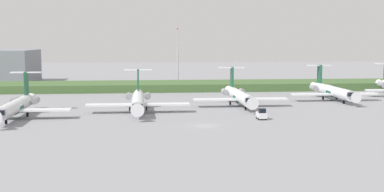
{
  "coord_description": "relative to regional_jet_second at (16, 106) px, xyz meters",
  "views": [
    {
      "loc": [
        -11.58,
        -95.77,
        16.09
      ],
      "look_at": [
        0.0,
        24.39,
        3.0
      ],
      "focal_mm": 48.55,
      "sensor_mm": 36.0,
      "label": 1
    }
  ],
  "objects": [
    {
      "name": "grass_berm",
      "position": [
        37.6,
        58.26,
        -1.33
      ],
      "size": [
        320.0,
        20.0,
        2.41
      ],
      "primitive_type": "cube",
      "color": "#426033",
      "rests_on": "ground"
    },
    {
      "name": "regional_jet_second",
      "position": [
        0.0,
        0.0,
        0.0
      ],
      "size": [
        22.81,
        31.0,
        9.0
      ],
      "color": "silver",
      "rests_on": "ground"
    },
    {
      "name": "baggage_tug",
      "position": [
        50.11,
        -6.53,
        -1.53
      ],
      "size": [
        1.72,
        3.2,
        2.3
      ],
      "color": "silver",
      "rests_on": "ground"
    },
    {
      "name": "regional_jet_fifth",
      "position": [
        76.62,
        24.58,
        0.0
      ],
      "size": [
        22.81,
        31.0,
        9.0
      ],
      "color": "silver",
      "rests_on": "ground"
    },
    {
      "name": "antenna_mast",
      "position": [
        38.35,
        70.64,
        5.87
      ],
      "size": [
        4.4,
        0.5,
        20.13
      ],
      "color": "#B2B2B7",
      "rests_on": "ground"
    },
    {
      "name": "regional_jet_fourth",
      "position": [
        49.58,
        15.16,
        0.0
      ],
      "size": [
        22.81,
        31.0,
        9.0
      ],
      "color": "silver",
      "rests_on": "ground"
    },
    {
      "name": "ground_plane",
      "position": [
        37.6,
        16.75,
        -2.54
      ],
      "size": [
        500.0,
        500.0,
        0.0
      ],
      "primitive_type": "plane",
      "color": "gray"
    },
    {
      "name": "regional_jet_third",
      "position": [
        25.03,
        7.03,
        0.0
      ],
      "size": [
        22.81,
        31.0,
        9.0
      ],
      "color": "silver",
      "rests_on": "ground"
    }
  ]
}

